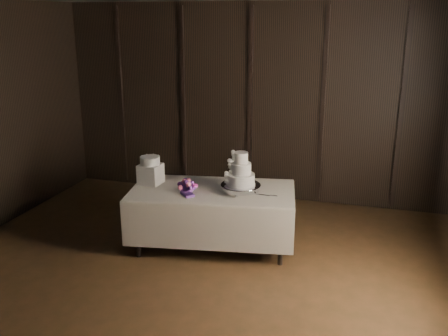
{
  "coord_description": "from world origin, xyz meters",
  "views": [
    {
      "loc": [
        1.78,
        -3.94,
        2.79
      ],
      "look_at": [
        0.16,
        1.51,
        1.05
      ],
      "focal_mm": 40.0,
      "sensor_mm": 36.0,
      "label": 1
    }
  ],
  "objects_px": {
    "display_table": "(212,216)",
    "box_pedestal": "(151,174)",
    "cake_stand": "(241,188)",
    "wedding_cake": "(238,172)",
    "bouquet": "(187,186)",
    "small_cake": "(150,161)"
  },
  "relations": [
    {
      "from": "wedding_cake",
      "to": "cake_stand",
      "type": "bearing_deg",
      "value": 14.61
    },
    {
      "from": "wedding_cake",
      "to": "bouquet",
      "type": "bearing_deg",
      "value": -179.32
    },
    {
      "from": "display_table",
      "to": "bouquet",
      "type": "bearing_deg",
      "value": -160.32
    },
    {
      "from": "display_table",
      "to": "wedding_cake",
      "type": "height_order",
      "value": "wedding_cake"
    },
    {
      "from": "wedding_cake",
      "to": "box_pedestal",
      "type": "distance_m",
      "value": 1.14
    },
    {
      "from": "bouquet",
      "to": "cake_stand",
      "type": "bearing_deg",
      "value": 16.54
    },
    {
      "from": "display_table",
      "to": "box_pedestal",
      "type": "bearing_deg",
      "value": 169.55
    },
    {
      "from": "cake_stand",
      "to": "wedding_cake",
      "type": "distance_m",
      "value": 0.21
    },
    {
      "from": "cake_stand",
      "to": "box_pedestal",
      "type": "relative_size",
      "value": 1.86
    },
    {
      "from": "bouquet",
      "to": "box_pedestal",
      "type": "height_order",
      "value": "box_pedestal"
    },
    {
      "from": "display_table",
      "to": "box_pedestal",
      "type": "distance_m",
      "value": 0.94
    },
    {
      "from": "box_pedestal",
      "to": "small_cake",
      "type": "relative_size",
      "value": 1.04
    },
    {
      "from": "cake_stand",
      "to": "bouquet",
      "type": "bearing_deg",
      "value": -163.46
    },
    {
      "from": "wedding_cake",
      "to": "small_cake",
      "type": "xyz_separation_m",
      "value": [
        -1.14,
        -0.0,
        0.05
      ]
    },
    {
      "from": "cake_stand",
      "to": "wedding_cake",
      "type": "bearing_deg",
      "value": -150.26
    },
    {
      "from": "display_table",
      "to": "cake_stand",
      "type": "distance_m",
      "value": 0.52
    },
    {
      "from": "wedding_cake",
      "to": "bouquet",
      "type": "height_order",
      "value": "wedding_cake"
    },
    {
      "from": "display_table",
      "to": "small_cake",
      "type": "bearing_deg",
      "value": 169.55
    },
    {
      "from": "wedding_cake",
      "to": "box_pedestal",
      "type": "relative_size",
      "value": 1.54
    },
    {
      "from": "cake_stand",
      "to": "small_cake",
      "type": "bearing_deg",
      "value": -178.97
    },
    {
      "from": "display_table",
      "to": "bouquet",
      "type": "relative_size",
      "value": 5.31
    },
    {
      "from": "cake_stand",
      "to": "small_cake",
      "type": "relative_size",
      "value": 1.94
    }
  ]
}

